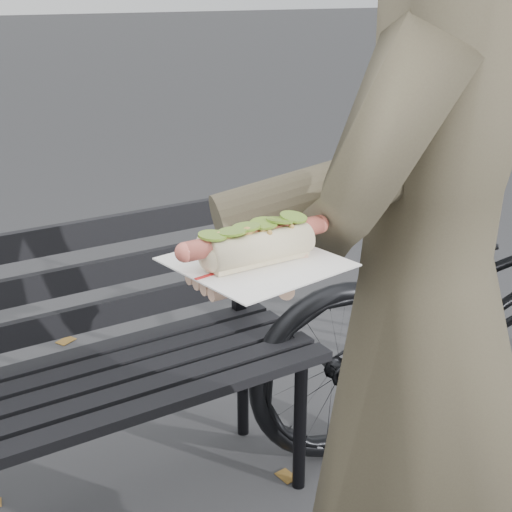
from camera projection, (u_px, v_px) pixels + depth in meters
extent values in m
cylinder|color=black|center=(300.00, 426.00, 2.19)|extent=(0.04, 0.04, 0.45)
cylinder|color=black|center=(243.00, 378.00, 2.46)|extent=(0.04, 0.04, 0.45)
cube|color=black|center=(84.00, 429.00, 1.76)|extent=(1.50, 0.07, 0.03)
cube|color=black|center=(72.00, 412.00, 1.83)|extent=(1.50, 0.07, 0.03)
cube|color=black|center=(61.00, 396.00, 1.91)|extent=(1.50, 0.07, 0.03)
cube|color=black|center=(51.00, 381.00, 1.98)|extent=(1.50, 0.07, 0.03)
cube|color=black|center=(41.00, 367.00, 2.05)|extent=(1.50, 0.07, 0.03)
cube|color=black|center=(239.00, 255.00, 2.32)|extent=(0.04, 0.03, 0.42)
cube|color=black|center=(34.00, 330.00, 2.03)|extent=(1.50, 0.02, 0.08)
cube|color=black|center=(29.00, 289.00, 1.99)|extent=(1.50, 0.02, 0.08)
cube|color=black|center=(24.00, 245.00, 1.94)|extent=(1.50, 0.02, 0.08)
imported|color=black|center=(497.00, 294.00, 2.48)|extent=(1.95, 0.98, 0.98)
imported|color=#494131|center=(424.00, 321.00, 1.27)|extent=(0.79, 0.65, 1.87)
cylinder|color=#494131|center=(373.00, 179.00, 1.09)|extent=(0.51, 0.23, 0.19)
cylinder|color=#D8A384|center=(278.00, 262.00, 0.94)|extent=(0.09, 0.08, 0.07)
ellipsoid|color=#D8A384|center=(256.00, 274.00, 0.91)|extent=(0.10, 0.12, 0.03)
cylinder|color=#D8A384|center=(231.00, 290.00, 0.86)|extent=(0.06, 0.02, 0.02)
cylinder|color=#D8A384|center=(223.00, 284.00, 0.88)|extent=(0.06, 0.02, 0.02)
cylinder|color=#D8A384|center=(215.00, 279.00, 0.89)|extent=(0.06, 0.02, 0.02)
cylinder|color=#D8A384|center=(207.00, 274.00, 0.91)|extent=(0.06, 0.02, 0.02)
cylinder|color=#D8A384|center=(287.00, 285.00, 0.87)|extent=(0.04, 0.05, 0.02)
cube|color=white|center=(256.00, 262.00, 0.91)|extent=(0.21, 0.21, 0.00)
cube|color=#B21E1E|center=(256.00, 261.00, 0.91)|extent=(0.19, 0.03, 0.00)
cylinder|color=#D05F50|center=(256.00, 237.00, 0.90)|extent=(0.20, 0.02, 0.02)
sphere|color=#D05F50|center=(185.00, 252.00, 0.85)|extent=(0.03, 0.02, 0.02)
sphere|color=#D05F50|center=(320.00, 224.00, 0.95)|extent=(0.03, 0.02, 0.02)
sphere|color=#9E6B2D|center=(219.00, 237.00, 0.87)|extent=(0.01, 0.01, 0.01)
sphere|color=#9E6B2D|center=(247.00, 230.00, 0.90)|extent=(0.01, 0.01, 0.01)
sphere|color=#9E6B2D|center=(291.00, 227.00, 0.90)|extent=(0.01, 0.01, 0.01)
sphere|color=#9E6B2D|center=(263.00, 231.00, 0.91)|extent=(0.01, 0.01, 0.01)
sphere|color=#9E6B2D|center=(259.00, 230.00, 0.90)|extent=(0.01, 0.01, 0.01)
sphere|color=#9E6B2D|center=(226.00, 241.00, 0.88)|extent=(0.01, 0.01, 0.01)
sphere|color=#9E6B2D|center=(277.00, 224.00, 0.94)|extent=(0.01, 0.01, 0.01)
sphere|color=#9E6B2D|center=(288.00, 224.00, 0.93)|extent=(0.01, 0.01, 0.01)
sphere|color=#9E6B2D|center=(278.00, 227.00, 0.92)|extent=(0.01, 0.01, 0.01)
sphere|color=#9E6B2D|center=(263.00, 233.00, 0.90)|extent=(0.01, 0.01, 0.01)
sphere|color=#9E6B2D|center=(252.00, 233.00, 0.89)|extent=(0.01, 0.01, 0.01)
sphere|color=#9E6B2D|center=(270.00, 233.00, 0.88)|extent=(0.01, 0.01, 0.01)
sphere|color=#9E6B2D|center=(282.00, 226.00, 0.92)|extent=(0.01, 0.01, 0.01)
sphere|color=#9E6B2D|center=(272.00, 224.00, 0.91)|extent=(0.01, 0.01, 0.01)
sphere|color=#9E6B2D|center=(273.00, 224.00, 0.92)|extent=(0.01, 0.01, 0.01)
sphere|color=#9E6B2D|center=(214.00, 241.00, 0.87)|extent=(0.01, 0.01, 0.01)
sphere|color=#9E6B2D|center=(239.00, 227.00, 0.90)|extent=(0.01, 0.01, 0.01)
sphere|color=#9E6B2D|center=(294.00, 222.00, 0.93)|extent=(0.01, 0.01, 0.01)
sphere|color=#9E6B2D|center=(278.00, 231.00, 0.91)|extent=(0.01, 0.01, 0.01)
sphere|color=#9E6B2D|center=(264.00, 232.00, 0.90)|extent=(0.01, 0.01, 0.01)
sphere|color=#9E6B2D|center=(237.00, 232.00, 0.90)|extent=(0.01, 0.01, 0.01)
sphere|color=#9E6B2D|center=(248.00, 235.00, 0.88)|extent=(0.01, 0.01, 0.01)
sphere|color=#9E6B2D|center=(247.00, 233.00, 0.88)|extent=(0.01, 0.01, 0.01)
sphere|color=#9E6B2D|center=(271.00, 231.00, 0.90)|extent=(0.01, 0.01, 0.01)
sphere|color=#9E6B2D|center=(211.00, 241.00, 0.87)|extent=(0.01, 0.01, 0.01)
sphere|color=#9E6B2D|center=(226.00, 240.00, 0.87)|extent=(0.01, 0.01, 0.01)
sphere|color=#9E6B2D|center=(265.00, 222.00, 0.93)|extent=(0.01, 0.01, 0.01)
sphere|color=#9E6B2D|center=(263.00, 233.00, 0.89)|extent=(0.01, 0.01, 0.01)
cylinder|color=olive|center=(213.00, 235.00, 0.86)|extent=(0.04, 0.04, 0.01)
cylinder|color=olive|center=(232.00, 232.00, 0.87)|extent=(0.04, 0.04, 0.01)
cylinder|color=olive|center=(246.00, 227.00, 0.89)|extent=(0.04, 0.04, 0.01)
cylinder|color=olive|center=(264.00, 223.00, 0.90)|extent=(0.04, 0.04, 0.01)
cylinder|color=olive|center=(280.00, 220.00, 0.91)|extent=(0.04, 0.04, 0.01)
cylinder|color=olive|center=(294.00, 217.00, 0.92)|extent=(0.04, 0.04, 0.01)
cube|color=brown|center=(286.00, 476.00, 2.31)|extent=(0.05, 0.07, 0.00)
cube|color=brown|center=(256.00, 321.00, 3.37)|extent=(0.08, 0.07, 0.00)
cube|color=brown|center=(66.00, 341.00, 3.19)|extent=(0.10, 0.08, 0.00)
cube|color=brown|center=(332.00, 453.00, 2.42)|extent=(0.03, 0.05, 0.00)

